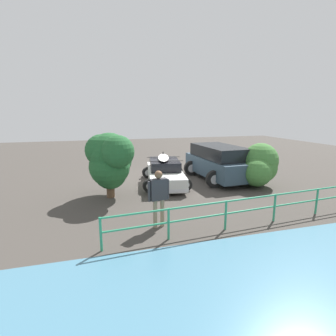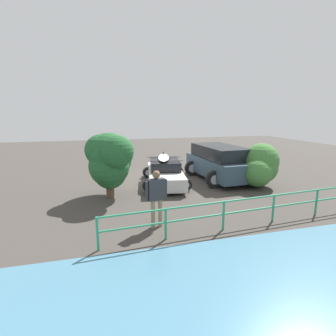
# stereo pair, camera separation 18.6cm
# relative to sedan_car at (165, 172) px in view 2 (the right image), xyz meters

# --- Properties ---
(ground_plane) EXTENTS (44.00, 44.00, 0.02)m
(ground_plane) POSITION_rel_sedan_car_xyz_m (0.12, -0.75, -0.60)
(ground_plane) COLOR #423D38
(ground_plane) RESTS_ON ground
(sedan_car) EXTENTS (2.70, 4.59, 1.50)m
(sedan_car) POSITION_rel_sedan_car_xyz_m (0.00, 0.00, 0.00)
(sedan_car) COLOR silver
(sedan_car) RESTS_ON ground
(suv_car) EXTENTS (3.00, 4.73, 1.84)m
(suv_car) POSITION_rel_sedan_car_xyz_m (-3.02, -0.09, 0.37)
(suv_car) COLOR #334756
(suv_car) RESTS_ON ground
(person_bystander) EXTENTS (0.71, 0.29, 1.84)m
(person_bystander) POSITION_rel_sedan_car_xyz_m (1.51, 4.92, 0.52)
(person_bystander) COLOR gray
(person_bystander) RESTS_ON ground
(railing_fence) EXTENTS (9.46, 0.81, 0.95)m
(railing_fence) POSITION_rel_sedan_car_xyz_m (-1.37, 5.60, 0.05)
(railing_fence) COLOR #2D9366
(railing_fence) RESTS_ON ground
(bush_near_left) EXTENTS (1.96, 2.54, 2.77)m
(bush_near_left) POSITION_rel_sedan_car_xyz_m (2.77, 1.46, 1.06)
(bush_near_left) COLOR brown
(bush_near_left) RESTS_ON ground
(bush_near_right) EXTENTS (2.00, 2.02, 2.18)m
(bush_near_right) POSITION_rel_sedan_car_xyz_m (-4.32, 1.68, 0.42)
(bush_near_right) COLOR brown
(bush_near_right) RESTS_ON ground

